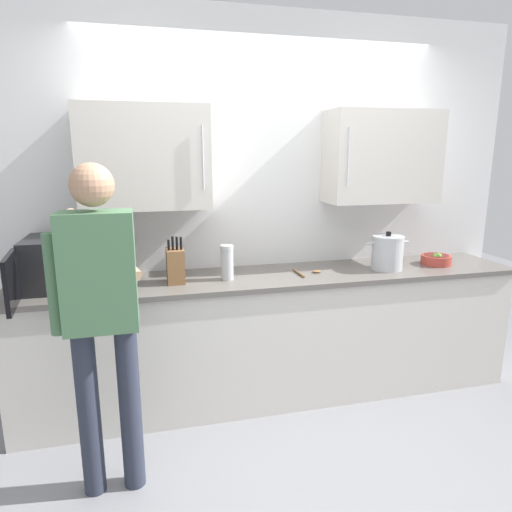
# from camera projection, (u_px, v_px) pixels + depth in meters

# --- Properties ---
(ground_plane) EXTENTS (9.77, 9.77, 0.00)m
(ground_plane) POSITION_uv_depth(u_px,v_px,m) (321.00, 477.00, 2.46)
(ground_plane) COLOR gray
(back_wall_tiled) EXTENTS (3.85, 0.44, 2.68)m
(back_wall_tiled) POSITION_uv_depth(u_px,v_px,m) (265.00, 194.00, 3.28)
(back_wall_tiled) COLOR white
(back_wall_tiled) RESTS_ON ground_plane
(counter_unit) EXTENTS (3.48, 0.61, 0.90)m
(counter_unit) POSITION_uv_depth(u_px,v_px,m) (275.00, 336.00, 3.23)
(counter_unit) COLOR beige
(counter_unit) RESTS_ON ground_plane
(microwave_oven) EXTENTS (0.52, 0.79, 0.32)m
(microwave_oven) POSITION_uv_depth(u_px,v_px,m) (65.00, 263.00, 2.80)
(microwave_oven) COLOR black
(microwave_oven) RESTS_ON counter_unit
(knife_block) EXTENTS (0.11, 0.15, 0.31)m
(knife_block) POSITION_uv_depth(u_px,v_px,m) (175.00, 266.00, 2.91)
(knife_block) COLOR brown
(knife_block) RESTS_ON counter_unit
(fruit_bowl) EXTENTS (0.22, 0.22, 0.10)m
(fruit_bowl) POSITION_uv_depth(u_px,v_px,m) (436.00, 259.00, 3.40)
(fruit_bowl) COLOR #AD3D33
(fruit_bowl) RESTS_ON counter_unit
(wooden_spoon) EXTENTS (0.18, 0.21, 0.02)m
(wooden_spoon) POSITION_uv_depth(u_px,v_px,m) (308.00, 272.00, 3.15)
(wooden_spoon) COLOR brown
(wooden_spoon) RESTS_ON counter_unit
(stock_pot) EXTENTS (0.32, 0.23, 0.27)m
(stock_pot) POSITION_uv_depth(u_px,v_px,m) (387.00, 253.00, 3.24)
(stock_pot) COLOR #B7BABF
(stock_pot) RESTS_ON counter_unit
(thermos_flask) EXTENTS (0.09, 0.09, 0.23)m
(thermos_flask) POSITION_uv_depth(u_px,v_px,m) (227.00, 262.00, 2.98)
(thermos_flask) COLOR #B7BABF
(thermos_flask) RESTS_ON counter_unit
(person_figure) EXTENTS (0.44, 0.55, 1.68)m
(person_figure) POSITION_uv_depth(u_px,v_px,m) (100.00, 305.00, 2.18)
(person_figure) COLOR #282D3D
(person_figure) RESTS_ON ground_plane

